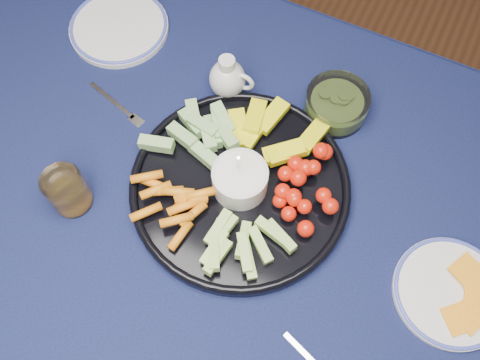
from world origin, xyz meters
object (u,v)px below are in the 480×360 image
at_px(crudite_platter, 239,184).
at_px(juice_tumbler, 68,192).
at_px(pickle_bowl, 336,105).
at_px(cheese_plate, 451,292).
at_px(dining_table, 256,254).
at_px(side_plate_extra, 119,27).
at_px(creamer_pitcher, 228,79).

bearing_deg(crudite_platter, juice_tumbler, -149.53).
distance_m(pickle_bowl, cheese_plate, 0.40).
distance_m(dining_table, cheese_plate, 0.35).
relative_size(dining_table, crudite_platter, 4.16).
bearing_deg(cheese_plate, side_plate_extra, 163.07).
bearing_deg(pickle_bowl, juice_tumbler, -132.64).
xyz_separation_m(cheese_plate, side_plate_extra, (-0.80, 0.24, -0.00)).
relative_size(crudite_platter, juice_tumbler, 4.70).
height_order(cheese_plate, juice_tumbler, juice_tumbler).
bearing_deg(cheese_plate, crudite_platter, 177.54).
height_order(creamer_pitcher, cheese_plate, creamer_pitcher).
relative_size(creamer_pitcher, cheese_plate, 0.52).
relative_size(juice_tumbler, side_plate_extra, 0.40).
xyz_separation_m(creamer_pitcher, juice_tumbler, (-0.15, -0.34, -0.01)).
height_order(pickle_bowl, juice_tumbler, juice_tumbler).
height_order(creamer_pitcher, pickle_bowl, creamer_pitcher).
bearing_deg(pickle_bowl, dining_table, -94.37).
xyz_separation_m(dining_table, creamer_pitcher, (-0.19, 0.26, 0.13)).
bearing_deg(dining_table, crudite_platter, 135.08).
relative_size(cheese_plate, side_plate_extra, 0.91).
distance_m(creamer_pitcher, juice_tumbler, 0.37).
bearing_deg(side_plate_extra, crudite_platter, -29.72).
height_order(crudite_platter, pickle_bowl, crudite_platter).
bearing_deg(creamer_pitcher, crudite_platter, -58.34).
height_order(crudite_platter, juice_tumbler, crudite_platter).
bearing_deg(pickle_bowl, side_plate_extra, -179.21).
xyz_separation_m(pickle_bowl, juice_tumbler, (-0.35, -0.39, 0.01)).
height_order(crudite_platter, cheese_plate, crudite_platter).
xyz_separation_m(creamer_pitcher, side_plate_extra, (-0.28, 0.04, -0.03)).
bearing_deg(side_plate_extra, cheese_plate, -16.93).
bearing_deg(side_plate_extra, pickle_bowl, 0.79).
xyz_separation_m(pickle_bowl, cheese_plate, (0.31, -0.25, -0.02)).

